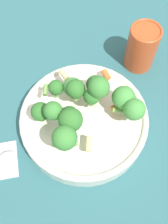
{
  "coord_description": "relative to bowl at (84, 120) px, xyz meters",
  "views": [
    {
      "loc": [
        0.21,
        -0.11,
        0.54
      ],
      "look_at": [
        0.0,
        0.0,
        0.07
      ],
      "focal_mm": 42.0,
      "sensor_mm": 36.0,
      "label": 1
    }
  ],
  "objects": [
    {
      "name": "ground_plane",
      "position": [
        0.0,
        0.0,
        -0.03
      ],
      "size": [
        3.0,
        3.0,
        0.0
      ],
      "primitive_type": "plane",
      "color": "#2D6066"
    },
    {
      "name": "bowl",
      "position": [
        0.0,
        0.0,
        0.0
      ],
      "size": [
        0.27,
        0.27,
        0.05
      ],
      "color": "silver",
      "rests_on": "ground_plane"
    },
    {
      "name": "cup",
      "position": [
        -0.09,
        0.2,
        0.03
      ],
      "size": [
        0.07,
        0.07,
        0.12
      ],
      "color": "#CC4C23",
      "rests_on": "ground_plane"
    },
    {
      "name": "pasta_salad",
      "position": [
        0.0,
        -0.0,
        0.07
      ],
      "size": [
        0.19,
        0.21,
        0.1
      ],
      "color": "#8CB766",
      "rests_on": "bowl"
    }
  ]
}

